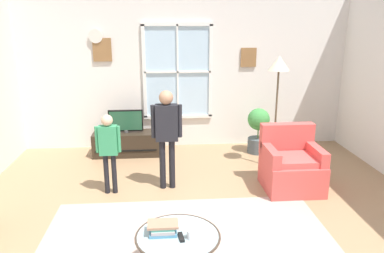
# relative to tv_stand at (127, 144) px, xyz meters

# --- Properties ---
(ground_plane) EXTENTS (6.48, 6.96, 0.02)m
(ground_plane) POSITION_rel_tv_stand_xyz_m (1.06, -2.72, -0.21)
(ground_plane) COLOR #9E7A56
(back_wall) EXTENTS (5.88, 0.17, 2.89)m
(back_wall) POSITION_rel_tv_stand_xyz_m (1.05, 0.51, 1.24)
(back_wall) COLOR silver
(back_wall) RESTS_ON ground_plane
(area_rug) EXTENTS (3.14, 2.26, 0.01)m
(area_rug) POSITION_rel_tv_stand_xyz_m (0.88, -2.94, -0.20)
(area_rug) COLOR tan
(area_rug) RESTS_ON ground_plane
(tv_stand) EXTENTS (1.15, 0.43, 0.41)m
(tv_stand) POSITION_rel_tv_stand_xyz_m (0.00, 0.00, 0.00)
(tv_stand) COLOR #2D2319
(tv_stand) RESTS_ON ground_plane
(television) EXTENTS (0.59, 0.08, 0.40)m
(television) POSITION_rel_tv_stand_xyz_m (0.00, -0.00, 0.41)
(television) COLOR #4C4C4C
(television) RESTS_ON tv_stand
(armchair) EXTENTS (0.76, 0.74, 0.87)m
(armchair) POSITION_rel_tv_stand_xyz_m (2.40, -1.55, 0.12)
(armchair) COLOR #D14C47
(armchair) RESTS_ON ground_plane
(coffee_table) EXTENTS (0.77, 0.77, 0.42)m
(coffee_table) POSITION_rel_tv_stand_xyz_m (0.75, -3.30, 0.19)
(coffee_table) COLOR #99B2B7
(coffee_table) RESTS_ON ground_plane
(book_stack) EXTENTS (0.28, 0.19, 0.10)m
(book_stack) POSITION_rel_tv_stand_xyz_m (0.62, -3.25, 0.27)
(book_stack) COLOR #4D8DB2
(book_stack) RESTS_ON coffee_table
(cup) EXTENTS (0.07, 0.07, 0.08)m
(cup) POSITION_rel_tv_stand_xyz_m (0.86, -3.36, 0.26)
(cup) COLOR white
(cup) RESTS_ON coffee_table
(remote_near_books) EXTENTS (0.09, 0.14, 0.02)m
(remote_near_books) POSITION_rel_tv_stand_xyz_m (0.65, -3.18, 0.23)
(remote_near_books) COLOR black
(remote_near_books) RESTS_ON coffee_table
(remote_near_cup) EXTENTS (0.06, 0.14, 0.02)m
(remote_near_cup) POSITION_rel_tv_stand_xyz_m (0.77, -3.35, 0.23)
(remote_near_cup) COLOR black
(remote_near_cup) RESTS_ON coffee_table
(person_green_shirt) EXTENTS (0.33, 0.15, 1.10)m
(person_green_shirt) POSITION_rel_tv_stand_xyz_m (-0.09, -1.51, 0.49)
(person_green_shirt) COLOR black
(person_green_shirt) RESTS_ON ground_plane
(person_black_shirt) EXTENTS (0.42, 0.19, 1.39)m
(person_black_shirt) POSITION_rel_tv_stand_xyz_m (0.68, -1.40, 0.67)
(person_black_shirt) COLOR black
(person_black_shirt) RESTS_ON ground_plane
(potted_plant_by_window) EXTENTS (0.39, 0.39, 0.81)m
(potted_plant_by_window) POSITION_rel_tv_stand_xyz_m (2.31, -0.07, 0.23)
(potted_plant_by_window) COLOR #4C565B
(potted_plant_by_window) RESTS_ON ground_plane
(floor_lamp) EXTENTS (0.32, 0.32, 1.78)m
(floor_lamp) POSITION_rel_tv_stand_xyz_m (2.39, -0.77, 1.29)
(floor_lamp) COLOR black
(floor_lamp) RESTS_ON ground_plane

